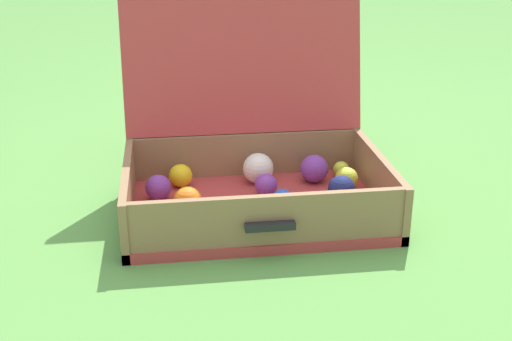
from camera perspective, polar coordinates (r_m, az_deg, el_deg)
ground_plane at (r=1.68m, az=1.12°, el=-3.68°), size 16.00×16.00×0.00m
open_suitcase at (r=1.70m, az=-0.11°, el=1.20°), size 0.64×0.56×0.56m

